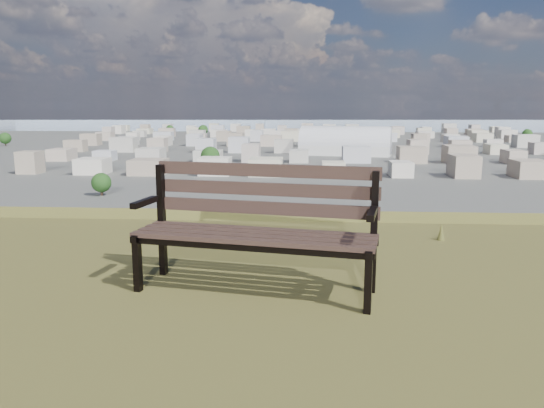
{
  "coord_description": "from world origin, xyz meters",
  "views": [
    {
      "loc": [
        1.0,
        -2.23,
        26.37
      ],
      "look_at": [
        0.62,
        3.53,
        25.3
      ],
      "focal_mm": 35.0,
      "sensor_mm": 36.0,
      "label": 1
    }
  ],
  "objects": [
    {
      "name": "park_bench",
      "position": [
        0.64,
        1.63,
        25.53
      ],
      "size": [
        1.85,
        0.89,
        0.93
      ],
      "rotation": [
        0.0,
        0.0,
        -0.19
      ],
      "color": "#3C2A22",
      "rests_on": "hilltop_mesa"
    },
    {
      "name": "arena",
      "position": [
        21.88,
        289.36,
        4.82
      ],
      "size": [
        51.6,
        30.06,
        20.44
      ],
      "rotation": [
        0.0,
        0.0,
        -0.21
      ],
      "color": "silver",
      "rests_on": "ground"
    },
    {
      "name": "city_blocks",
      "position": [
        0.0,
        394.44,
        3.5
      ],
      "size": [
        395.0,
        361.0,
        7.0
      ],
      "color": "silver",
      "rests_on": "ground"
    },
    {
      "name": "city_trees",
      "position": [
        -26.39,
        319.0,
        4.83
      ],
      "size": [
        406.52,
        387.2,
        9.98
      ],
      "color": "#35251A",
      "rests_on": "ground"
    },
    {
      "name": "bay_water",
      "position": [
        0.0,
        900.0,
        0.0
      ],
      "size": [
        2400.0,
        700.0,
        0.12
      ],
      "primitive_type": "cube",
      "color": "#869CAB",
      "rests_on": "ground"
    },
    {
      "name": "far_hills",
      "position": [
        -60.92,
        1402.93,
        25.47
      ],
      "size": [
        2050.0,
        340.0,
        60.0
      ],
      "color": "#92A1B5",
      "rests_on": "ground"
    }
  ]
}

